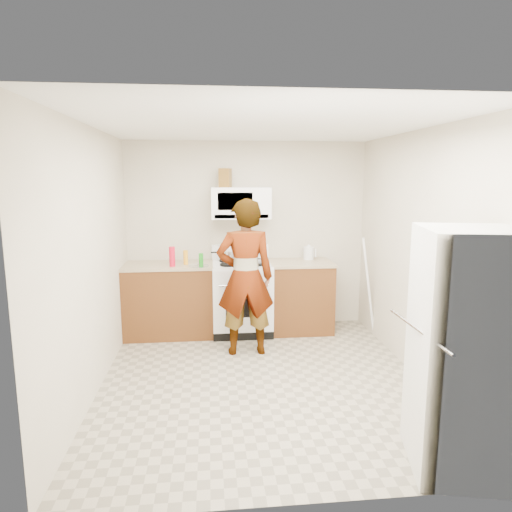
{
  "coord_description": "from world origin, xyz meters",
  "views": [
    {
      "loc": [
        -0.51,
        -4.31,
        2.03
      ],
      "look_at": [
        -0.01,
        0.55,
        1.18
      ],
      "focal_mm": 32.0,
      "sensor_mm": 36.0,
      "label": 1
    }
  ],
  "objects": [
    {
      "name": "floor",
      "position": [
        0.0,
        0.0,
        0.0
      ],
      "size": [
        3.6,
        3.6,
        0.0
      ],
      "primitive_type": "plane",
      "color": "gray",
      "rests_on": "ground"
    },
    {
      "name": "back_wall",
      "position": [
        0.0,
        1.79,
        1.25
      ],
      "size": [
        3.2,
        0.02,
        2.5
      ],
      "primitive_type": "cube",
      "color": "beige",
      "rests_on": "floor"
    },
    {
      "name": "right_wall",
      "position": [
        1.59,
        0.0,
        1.25
      ],
      "size": [
        0.02,
        3.6,
        2.5
      ],
      "primitive_type": "cube",
      "color": "beige",
      "rests_on": "floor"
    },
    {
      "name": "cabinet_left",
      "position": [
        -1.04,
        1.49,
        0.45
      ],
      "size": [
        1.12,
        0.62,
        0.9
      ],
      "primitive_type": "cube",
      "color": "brown",
      "rests_on": "floor"
    },
    {
      "name": "counter_left",
      "position": [
        -1.04,
        1.49,
        0.92
      ],
      "size": [
        1.14,
        0.64,
        0.03
      ],
      "primitive_type": "cube",
      "color": "tan",
      "rests_on": "cabinet_left"
    },
    {
      "name": "cabinet_right",
      "position": [
        0.68,
        1.49,
        0.45
      ],
      "size": [
        0.8,
        0.62,
        0.9
      ],
      "primitive_type": "cube",
      "color": "brown",
      "rests_on": "floor"
    },
    {
      "name": "counter_right",
      "position": [
        0.68,
        1.49,
        0.92
      ],
      "size": [
        0.82,
        0.64,
        0.03
      ],
      "primitive_type": "cube",
      "color": "tan",
      "rests_on": "cabinet_right"
    },
    {
      "name": "gas_range",
      "position": [
        -0.1,
        1.48,
        0.49
      ],
      "size": [
        0.76,
        0.65,
        1.13
      ],
      "color": "white",
      "rests_on": "floor"
    },
    {
      "name": "microwave",
      "position": [
        -0.1,
        1.61,
        1.7
      ],
      "size": [
        0.76,
        0.38,
        0.4
      ],
      "primitive_type": "cube",
      "color": "white",
      "rests_on": "back_wall"
    },
    {
      "name": "person",
      "position": [
        -0.11,
        0.76,
        0.9
      ],
      "size": [
        0.66,
        0.44,
        1.8
      ],
      "primitive_type": "imported",
      "rotation": [
        0.0,
        0.0,
        3.15
      ],
      "color": "tan",
      "rests_on": "floor"
    },
    {
      "name": "fridge",
      "position": [
        1.24,
        -1.52,
        0.85
      ],
      "size": [
        0.84,
        0.84,
        1.7
      ],
      "primitive_type": "cube",
      "rotation": [
        0.0,
        0.0,
        -0.23
      ],
      "color": "beige",
      "rests_on": "floor"
    },
    {
      "name": "kettle",
      "position": [
        0.82,
        1.64,
        1.02
      ],
      "size": [
        0.17,
        0.17,
        0.17
      ],
      "primitive_type": "cylinder",
      "rotation": [
        0.0,
        0.0,
        0.26
      ],
      "color": "silver",
      "rests_on": "counter_right"
    },
    {
      "name": "jug",
      "position": [
        -0.29,
        1.63,
        2.02
      ],
      "size": [
        0.18,
        0.18,
        0.24
      ],
      "primitive_type": "cube",
      "rotation": [
        0.0,
        0.0,
        -0.31
      ],
      "color": "brown",
      "rests_on": "microwave"
    },
    {
      "name": "saucepan",
      "position": [
        -0.26,
        1.65,
        1.01
      ],
      "size": [
        0.24,
        0.24,
        0.12
      ],
      "primitive_type": "cylinder",
      "rotation": [
        0.0,
        0.0,
        -0.12
      ],
      "color": "silver",
      "rests_on": "gas_range"
    },
    {
      "name": "tray",
      "position": [
        0.06,
        1.38,
        0.96
      ],
      "size": [
        0.26,
        0.18,
        0.05
      ],
      "primitive_type": "cube",
      "rotation": [
        0.0,
        0.0,
        0.08
      ],
      "color": "silver",
      "rests_on": "gas_range"
    },
    {
      "name": "bottle_spray",
      "position": [
        -0.97,
        1.32,
        1.06
      ],
      "size": [
        0.08,
        0.08,
        0.25
      ],
      "primitive_type": "cylinder",
      "rotation": [
        0.0,
        0.0,
        0.05
      ],
      "color": "red",
      "rests_on": "counter_left"
    },
    {
      "name": "bottle_hot_sauce",
      "position": [
        -0.81,
        1.44,
        1.03
      ],
      "size": [
        0.08,
        0.08,
        0.18
      ],
      "primitive_type": "cylinder",
      "rotation": [
        0.0,
        0.0,
        0.37
      ],
      "color": "orange",
      "rests_on": "counter_left"
    },
    {
      "name": "bottle_green_cap",
      "position": [
        -0.62,
        1.22,
        1.02
      ],
      "size": [
        0.06,
        0.06,
        0.18
      ],
      "primitive_type": "cylinder",
      "rotation": [
        0.0,
        0.0,
        0.08
      ],
      "color": "#198418",
      "rests_on": "counter_left"
    },
    {
      "name": "pot_lid",
      "position": [
        -0.65,
        1.3,
        0.94
      ],
      "size": [
        0.31,
        0.31,
        0.01
      ],
      "primitive_type": "cylinder",
      "rotation": [
        0.0,
        0.0,
        -0.33
      ],
      "color": "white",
      "rests_on": "counter_left"
    },
    {
      "name": "broom",
      "position": [
        1.51,
        1.19,
        0.65
      ],
      "size": [
        0.27,
        0.15,
        1.28
      ],
      "primitive_type": "cylinder",
      "rotation": [
        0.14,
        -0.14,
        -0.36
      ],
      "color": "white",
      "rests_on": "floor"
    }
  ]
}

